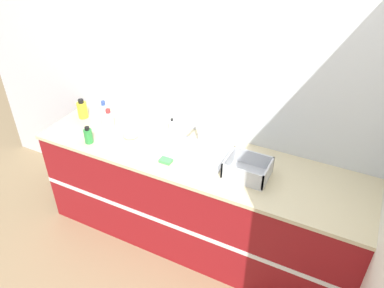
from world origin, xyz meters
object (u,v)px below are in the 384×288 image
(soap_dispenser, at_px, (172,126))
(dish_rack, at_px, (247,170))
(bottle_yellow, at_px, (82,110))
(bottle_green, at_px, (88,136))
(bottle_white_spray, at_px, (109,120))
(sink, at_px, (192,150))
(paper_towel_roll, at_px, (129,123))
(bottle_clear, at_px, (105,113))

(soap_dispenser, bearing_deg, dish_rack, -19.88)
(bottle_yellow, xyz_separation_m, bottle_green, (0.31, -0.29, -0.01))
(bottle_yellow, height_order, bottle_white_spray, bottle_white_spray)
(dish_rack, distance_m, bottle_yellow, 1.57)
(bottle_green, xyz_separation_m, soap_dispenser, (0.51, 0.44, -0.01))
(bottle_white_spray, height_order, soap_dispenser, bottle_white_spray)
(sink, distance_m, soap_dispenser, 0.34)
(paper_towel_roll, height_order, soap_dispenser, paper_towel_roll)
(soap_dispenser, bearing_deg, sink, -34.53)
(dish_rack, xyz_separation_m, bottle_clear, (-1.34, 0.14, 0.05))
(bottle_clear, bearing_deg, sink, -3.81)
(dish_rack, distance_m, bottle_clear, 1.34)
(dish_rack, relative_size, bottle_clear, 1.45)
(sink, height_order, bottle_white_spray, sink)
(sink, distance_m, bottle_clear, 0.87)
(paper_towel_roll, height_order, bottle_white_spray, paper_towel_roll)
(bottle_yellow, distance_m, soap_dispenser, 0.83)
(bottle_yellow, xyz_separation_m, bottle_white_spray, (0.32, -0.04, 0.00))
(bottle_white_spray, bearing_deg, soap_dispenser, 20.48)
(sink, relative_size, paper_towel_roll, 2.28)
(dish_rack, bearing_deg, paper_towel_roll, 177.25)
(soap_dispenser, bearing_deg, bottle_yellow, -169.78)
(bottle_clear, relative_size, bottle_white_spray, 1.17)
(dish_rack, relative_size, bottle_yellow, 1.74)
(dish_rack, bearing_deg, bottle_white_spray, 176.06)
(bottle_green, bearing_deg, soap_dispenser, 40.81)
(paper_towel_roll, xyz_separation_m, bottle_clear, (-0.32, 0.09, -0.04))
(sink, height_order, dish_rack, sink)
(sink, distance_m, bottle_yellow, 1.10)
(soap_dispenser, bearing_deg, bottle_green, -139.19)
(sink, xyz_separation_m, soap_dispenser, (-0.28, 0.19, 0.04))
(paper_towel_roll, distance_m, bottle_clear, 0.33)
(bottle_white_spray, distance_m, soap_dispenser, 0.53)
(sink, relative_size, dish_rack, 1.91)
(paper_towel_roll, height_order, bottle_clear, paper_towel_roll)
(sink, xyz_separation_m, bottle_yellow, (-1.09, 0.04, 0.06))
(bottle_yellow, height_order, bottle_clear, bottle_clear)
(dish_rack, height_order, bottle_yellow, bottle_yellow)
(paper_towel_roll, bearing_deg, bottle_green, -138.60)
(bottle_yellow, bearing_deg, bottle_green, -43.84)
(bottle_yellow, relative_size, bottle_green, 1.21)
(sink, bearing_deg, dish_rack, -9.74)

